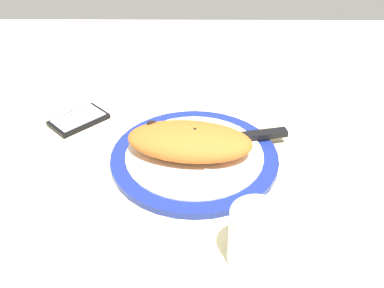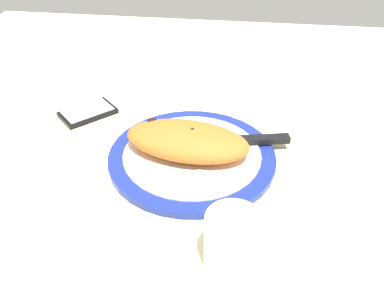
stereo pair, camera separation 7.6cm
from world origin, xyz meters
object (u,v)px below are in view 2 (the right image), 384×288
(fork, at_px, (183,172))
(smartphone, at_px, (88,113))
(knife, at_px, (245,141))
(water_glass, at_px, (232,245))
(plate, at_px, (192,157))
(calzone, at_px, (187,140))

(fork, relative_size, smartphone, 1.26)
(fork, xyz_separation_m, knife, (0.10, 0.10, 0.00))
(knife, distance_m, smartphone, 0.35)
(water_glass, bearing_deg, knife, 87.52)
(plate, bearing_deg, water_glass, -69.63)
(knife, bearing_deg, plate, -155.28)
(plate, bearing_deg, smartphone, 152.19)
(fork, bearing_deg, calzone, 90.34)
(smartphone, bearing_deg, knife, -13.95)
(knife, height_order, smartphone, knife)
(plate, bearing_deg, knife, 24.72)
(knife, relative_size, smartphone, 1.87)
(plate, xyz_separation_m, knife, (0.10, 0.04, 0.01))
(plate, xyz_separation_m, smartphone, (-0.24, 0.13, -0.00))
(knife, bearing_deg, calzone, -158.47)
(plate, relative_size, calzone, 1.29)
(water_glass, bearing_deg, smartphone, 132.70)
(calzone, distance_m, water_glass, 0.25)
(plate, bearing_deg, fork, -98.48)
(fork, relative_size, water_glass, 1.85)
(plate, relative_size, water_glass, 3.51)
(fork, distance_m, water_glass, 0.19)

